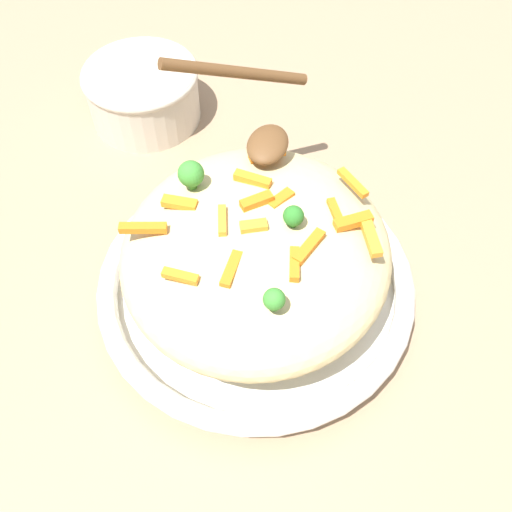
% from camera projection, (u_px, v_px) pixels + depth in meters
% --- Properties ---
extents(ground_plane, '(2.40, 2.40, 0.00)m').
position_uv_depth(ground_plane, '(256.00, 299.00, 0.63)').
color(ground_plane, '#9E7F60').
extents(serving_bowl, '(0.32, 0.32, 0.05)m').
position_uv_depth(serving_bowl, '(256.00, 287.00, 0.61)').
color(serving_bowl, white).
rests_on(serving_bowl, ground_plane).
extents(pasta_mound, '(0.27, 0.26, 0.09)m').
position_uv_depth(pasta_mound, '(256.00, 252.00, 0.56)').
color(pasta_mound, '#DBC689').
rests_on(pasta_mound, serving_bowl).
extents(carrot_piece_0, '(0.02, 0.04, 0.01)m').
position_uv_depth(carrot_piece_0, '(143.00, 228.00, 0.52)').
color(carrot_piece_0, orange).
rests_on(carrot_piece_0, pasta_mound).
extents(carrot_piece_1, '(0.01, 0.03, 0.01)m').
position_uv_depth(carrot_piece_1, '(179.00, 203.00, 0.54)').
color(carrot_piece_1, orange).
rests_on(carrot_piece_1, pasta_mound).
extents(carrot_piece_2, '(0.03, 0.03, 0.01)m').
position_uv_depth(carrot_piece_2, '(257.00, 201.00, 0.53)').
color(carrot_piece_2, orange).
rests_on(carrot_piece_2, pasta_mound).
extents(carrot_piece_3, '(0.02, 0.03, 0.01)m').
position_uv_depth(carrot_piece_3, '(255.00, 226.00, 0.51)').
color(carrot_piece_3, orange).
rests_on(carrot_piece_3, pasta_mound).
extents(carrot_piece_4, '(0.04, 0.02, 0.01)m').
position_uv_depth(carrot_piece_4, '(372.00, 239.00, 0.51)').
color(carrot_piece_4, orange).
rests_on(carrot_piece_4, pasta_mound).
extents(carrot_piece_5, '(0.04, 0.02, 0.01)m').
position_uv_depth(carrot_piece_5, '(309.00, 246.00, 0.50)').
color(carrot_piece_5, orange).
rests_on(carrot_piece_5, pasta_mound).
extents(carrot_piece_6, '(0.04, 0.01, 0.01)m').
position_uv_depth(carrot_piece_6, '(231.00, 269.00, 0.49)').
color(carrot_piece_6, orange).
rests_on(carrot_piece_6, pasta_mound).
extents(carrot_piece_7, '(0.03, 0.02, 0.01)m').
position_uv_depth(carrot_piece_7, '(335.00, 210.00, 0.53)').
color(carrot_piece_7, orange).
rests_on(carrot_piece_7, pasta_mound).
extents(carrot_piece_8, '(0.01, 0.04, 0.01)m').
position_uv_depth(carrot_piece_8, '(253.00, 179.00, 0.55)').
color(carrot_piece_8, orange).
rests_on(carrot_piece_8, pasta_mound).
extents(carrot_piece_9, '(0.03, 0.02, 0.01)m').
position_uv_depth(carrot_piece_9, '(281.00, 199.00, 0.54)').
color(carrot_piece_9, orange).
rests_on(carrot_piece_9, pasta_mound).
extents(carrot_piece_10, '(0.01, 0.03, 0.01)m').
position_uv_depth(carrot_piece_10, '(180.00, 276.00, 0.49)').
color(carrot_piece_10, orange).
rests_on(carrot_piece_10, pasta_mound).
extents(carrot_piece_11, '(0.03, 0.02, 0.01)m').
position_uv_depth(carrot_piece_11, '(294.00, 264.00, 0.50)').
color(carrot_piece_11, orange).
rests_on(carrot_piece_11, pasta_mound).
extents(carrot_piece_12, '(0.03, 0.02, 0.01)m').
position_uv_depth(carrot_piece_12, '(222.00, 220.00, 0.52)').
color(carrot_piece_12, orange).
rests_on(carrot_piece_12, pasta_mound).
extents(carrot_piece_13, '(0.03, 0.04, 0.01)m').
position_uv_depth(carrot_piece_13, '(353.00, 221.00, 0.53)').
color(carrot_piece_13, orange).
rests_on(carrot_piece_13, pasta_mound).
extents(carrot_piece_14, '(0.03, 0.03, 0.01)m').
position_uv_depth(carrot_piece_14, '(353.00, 183.00, 0.55)').
color(carrot_piece_14, orange).
rests_on(carrot_piece_14, pasta_mound).
extents(carrot_piece_15, '(0.03, 0.04, 0.01)m').
position_uv_depth(carrot_piece_15, '(267.00, 154.00, 0.58)').
color(carrot_piece_15, orange).
rests_on(carrot_piece_15, pasta_mound).
extents(broccoli_floret_0, '(0.02, 0.02, 0.02)m').
position_uv_depth(broccoli_floret_0, '(293.00, 216.00, 0.51)').
color(broccoli_floret_0, '#296820').
rests_on(broccoli_floret_0, pasta_mound).
extents(broccoli_floret_1, '(0.02, 0.02, 0.02)m').
position_uv_depth(broccoli_floret_1, '(274.00, 300.00, 0.46)').
color(broccoli_floret_1, '#377928').
rests_on(broccoli_floret_1, pasta_mound).
extents(broccoli_floret_2, '(0.03, 0.03, 0.03)m').
position_uv_depth(broccoli_floret_2, '(191.00, 174.00, 0.54)').
color(broccoli_floret_2, '#377928').
rests_on(broccoli_floret_2, pasta_mound).
extents(serving_spoon, '(0.14, 0.13, 0.08)m').
position_uv_depth(serving_spoon, '(256.00, 117.00, 0.58)').
color(serving_spoon, brown).
rests_on(serving_spoon, pasta_mound).
extents(companion_bowl, '(0.15, 0.15, 0.08)m').
position_uv_depth(companion_bowl, '(143.00, 91.00, 0.77)').
color(companion_bowl, beige).
rests_on(companion_bowl, ground_plane).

